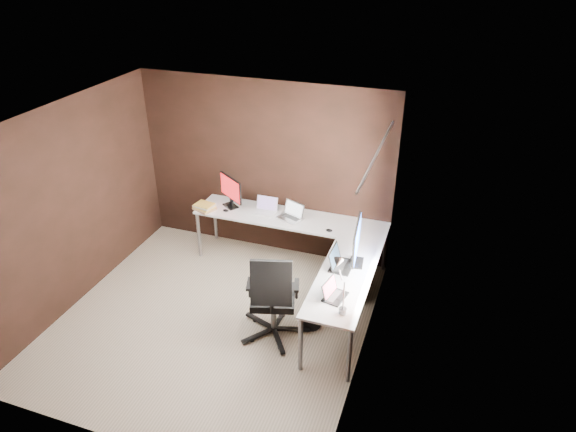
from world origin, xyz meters
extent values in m
cube|color=#C3B297|center=(0.00, 0.00, 0.00)|extent=(3.60, 3.60, 0.00)
cube|color=white|center=(0.00, 0.00, 2.50)|extent=(3.60, 3.60, 0.00)
cube|color=black|center=(0.00, 1.80, 1.25)|extent=(3.60, 0.00, 2.50)
cube|color=black|center=(0.00, -1.80, 1.25)|extent=(3.60, 0.00, 2.50)
cube|color=black|center=(-1.80, 0.00, 1.25)|extent=(0.00, 3.60, 2.50)
cube|color=black|center=(1.80, 0.00, 1.25)|extent=(0.00, 3.60, 2.50)
cube|color=white|center=(1.79, 0.35, 1.45)|extent=(0.00, 1.00, 1.30)
cube|color=orange|center=(1.75, -0.38, 1.25)|extent=(0.01, 0.35, 2.00)
cube|color=orange|center=(1.75, 1.07, 1.25)|extent=(0.01, 0.35, 2.00)
cylinder|color=slate|center=(1.75, 0.35, 2.28)|extent=(0.02, 1.90, 0.02)
cube|color=white|center=(0.48, 1.50, 0.71)|extent=(2.65, 0.60, 0.03)
cube|color=white|center=(1.50, 0.38, 0.71)|extent=(0.60, 1.65, 0.03)
cylinder|color=slate|center=(-0.81, 1.24, 0.35)|extent=(0.05, 0.05, 0.70)
cylinder|color=slate|center=(-0.81, 1.76, 0.35)|extent=(0.05, 0.05, 0.70)
cylinder|color=slate|center=(1.24, -0.41, 0.35)|extent=(0.05, 0.05, 0.70)
cylinder|color=slate|center=(1.76, -0.41, 0.35)|extent=(0.05, 0.05, 0.70)
cylinder|color=slate|center=(1.76, 1.76, 0.35)|extent=(0.05, 0.05, 0.70)
cube|color=white|center=(1.43, 1.15, 0.30)|extent=(0.42, 0.50, 0.60)
cube|color=black|center=(-0.42, 1.53, 0.74)|extent=(0.27, 0.25, 0.01)
cube|color=black|center=(-0.41, 1.55, 0.80)|extent=(0.06, 0.05, 0.10)
cube|color=black|center=(-0.41, 1.55, 1.01)|extent=(0.44, 0.32, 0.33)
cube|color=red|center=(-0.42, 1.53, 1.01)|extent=(0.40, 0.28, 0.30)
cube|color=black|center=(1.57, 0.70, 0.74)|extent=(0.18, 0.26, 0.01)
cube|color=black|center=(1.55, 0.70, 0.80)|extent=(0.04, 0.06, 0.11)
cube|color=black|center=(1.55, 0.70, 1.06)|extent=(0.09, 0.64, 0.40)
cube|color=#1C44B1|center=(1.56, 0.70, 1.06)|extent=(0.07, 0.61, 0.37)
cube|color=white|center=(0.11, 1.51, 0.74)|extent=(0.30, 0.21, 0.02)
cube|color=white|center=(0.11, 1.59, 0.84)|extent=(0.30, 0.06, 0.19)
cube|color=slate|center=(0.11, 1.59, 0.84)|extent=(0.27, 0.05, 0.16)
cube|color=silver|center=(0.49, 1.46, 0.74)|extent=(0.38, 0.33, 0.02)
cube|color=silver|center=(0.52, 1.54, 0.85)|extent=(0.32, 0.18, 0.20)
cube|color=silver|center=(0.52, 1.54, 0.85)|extent=(0.28, 0.15, 0.17)
cube|color=black|center=(1.42, 0.58, 0.74)|extent=(0.25, 0.35, 0.02)
cube|color=black|center=(1.33, 0.58, 0.85)|extent=(0.08, 0.35, 0.22)
cube|color=#152332|center=(1.33, 0.58, 0.85)|extent=(0.06, 0.31, 0.18)
cube|color=black|center=(1.49, 0.00, 0.74)|extent=(0.25, 0.32, 0.02)
cube|color=black|center=(1.42, 0.01, 0.83)|extent=(0.11, 0.29, 0.18)
cube|color=#CE5370|center=(1.42, 0.01, 0.83)|extent=(0.09, 0.25, 0.15)
cube|color=tan|center=(-0.73, 1.32, 0.74)|extent=(0.34, 0.31, 0.03)
cube|color=#E6C346|center=(-0.73, 1.32, 0.77)|extent=(0.30, 0.27, 0.02)
cube|color=beige|center=(-0.73, 1.32, 0.79)|extent=(0.31, 0.27, 0.02)
cube|color=#E6C346|center=(-0.73, 1.32, 0.81)|extent=(0.27, 0.23, 0.02)
ellipsoid|color=black|center=(-0.42, 1.36, 0.75)|extent=(0.09, 0.05, 0.03)
ellipsoid|color=black|center=(1.08, 1.30, 0.75)|extent=(0.10, 0.08, 0.04)
cylinder|color=slate|center=(1.63, -0.23, 0.76)|extent=(0.08, 0.08, 0.06)
cylinder|color=slate|center=(1.63, -0.23, 0.95)|extent=(0.02, 0.02, 0.32)
cylinder|color=slate|center=(1.58, -0.20, 1.18)|extent=(0.02, 0.18, 0.24)
cone|color=slate|center=(1.53, -0.13, 1.26)|extent=(0.10, 0.13, 0.13)
cylinder|color=slate|center=(0.76, 0.06, 0.27)|extent=(0.06, 0.06, 0.40)
cube|color=black|center=(0.76, 0.06, 0.50)|extent=(0.61, 0.61, 0.09)
cube|color=black|center=(0.83, -0.17, 0.87)|extent=(0.46, 0.25, 0.53)
cylinder|color=black|center=(1.15, 0.30, 0.13)|extent=(0.26, 0.26, 0.27)
camera|label=1|loc=(2.43, -4.28, 4.12)|focal=32.00mm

